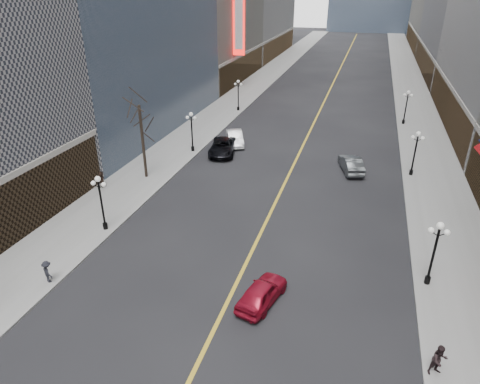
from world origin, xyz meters
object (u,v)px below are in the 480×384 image
Objects in this scene: streetlamp_east_1 at (435,247)px; streetlamp_west_3 at (238,92)px; streetlamp_west_1 at (101,198)px; car_sb_mid at (262,292)px; streetlamp_west_2 at (192,128)px; car_nb_far at (223,147)px; streetlamp_east_3 at (407,104)px; car_sb_far at (351,164)px; streetlamp_east_2 at (416,149)px; car_nb_mid at (235,138)px.

streetlamp_east_1 and streetlamp_west_3 have the same top height.
streetlamp_west_1 is 1.04× the size of car_sb_mid.
car_nb_far is (3.47, 0.46, -2.08)m from streetlamp_west_2.
car_sb_mid is (-9.80, -40.63, -2.16)m from streetlamp_east_3.
car_nb_far is 1.21× the size of car_sb_far.
streetlamp_west_3 is (-23.60, 18.00, 0.00)m from streetlamp_east_2.
streetlamp_west_3 is 42.96m from car_sb_mid.
streetlamp_east_1 is at bearing -56.75° from streetlamp_west_3.
streetlamp_west_2 is at bearing 176.34° from car_nb_far.
streetlamp_west_3 is at bearing -57.16° from car_sb_mid.
streetlamp_west_3 is (0.00, 18.00, 0.00)m from streetlamp_west_2.
car_sb_far is at bearing 44.61° from streetlamp_west_1.
streetlamp_west_1 is 14.72m from car_sb_mid.
streetlamp_east_2 is 0.93× the size of car_sb_far.
car_sb_far is (17.71, 17.47, -2.10)m from streetlamp_west_1.
car_sb_far is at bearing -85.95° from car_sb_mid.
streetlamp_east_3 is 26.78m from car_nb_far.
streetlamp_east_3 is 1.00× the size of streetlamp_west_3.
streetlamp_west_1 reaches higher than car_sb_far.
streetlamp_east_1 is 0.77× the size of car_nb_far.
streetlamp_west_3 is 25.72m from car_sb_far.
streetlamp_east_1 is at bearing -37.33° from streetlamp_west_2.
streetlamp_east_2 is 1.04× the size of car_sb_mid.
streetlamp_east_1 is 23.60m from streetlamp_west_1.
car_sb_mid is (-9.80, -4.63, -2.16)m from streetlamp_east_1.
streetlamp_east_3 is 1.00× the size of streetlamp_west_2.
streetlamp_west_1 is at bearing -90.00° from streetlamp_west_2.
streetlamp_west_2 is (-23.60, 18.00, 0.00)m from streetlamp_east_1.
car_nb_mid is at bearing 132.06° from streetlamp_east_1.
car_nb_mid is at bearing -144.41° from streetlamp_east_3.
streetlamp_west_2 is 26.59m from car_sb_mid.
streetlamp_east_2 reaches higher than car_sb_mid.
streetlamp_west_3 is at bearing 90.00° from streetlamp_west_1.
streetlamp_east_2 is 6.28m from car_sb_far.
car_sb_mid is at bearing -71.24° from streetlamp_west_3.
streetlamp_east_3 is at bearing 37.33° from streetlamp_west_2.
car_sb_mid is (9.94, -26.50, -0.07)m from car_nb_mid.
streetlamp_west_2 is 1.00× the size of streetlamp_west_3.
streetlamp_west_3 is (-23.60, 36.00, 0.00)m from streetlamp_east_1.
streetlamp_west_3 is 0.93× the size of car_sb_far.
car_nb_far is at bearing -119.72° from car_nb_mid.
streetlamp_east_1 and streetlamp_west_2 have the same top height.
car_sb_far is at bearing -40.75° from car_nb_mid.
streetlamp_east_1 reaches higher than car_sb_far.
streetlamp_west_1 is at bearing -111.81° from car_nb_far.
streetlamp_east_1 reaches higher than car_nb_mid.
streetlamp_east_3 is (0.00, 36.00, 0.00)m from streetlamp_east_1.
streetlamp_east_1 reaches higher than car_nb_far.
car_sb_mid is (13.80, -22.63, -2.16)m from streetlamp_west_2.
streetlamp_east_2 is 1.00× the size of streetlamp_west_1.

